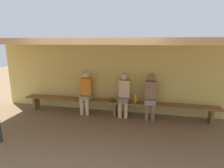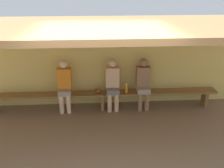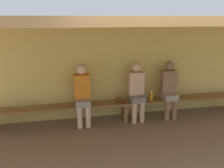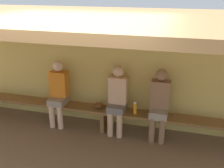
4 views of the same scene
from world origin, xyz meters
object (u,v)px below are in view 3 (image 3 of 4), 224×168
player_shirtless_tan (136,89)px  baseball_glove_dark_brown (120,99)px  bench (125,104)px  player_middle (82,93)px  water_bottle_orange (151,96)px  player_with_sunglasses (169,87)px

player_shirtless_tan → baseball_glove_dark_brown: bearing=176.0°
bench → baseball_glove_dark_brown: baseball_glove_dark_brown is taller
player_middle → bench: bearing=-0.2°
player_middle → water_bottle_orange: bearing=-1.5°
bench → player_shirtless_tan: size_ratio=4.49×
player_with_sunglasses → baseball_glove_dark_brown: size_ratio=5.56×
bench → baseball_glove_dark_brown: 0.16m
water_bottle_orange → player_with_sunglasses: bearing=5.3°
player_with_sunglasses → player_middle: size_ratio=1.00×
bench → player_middle: player_middle is taller
bench → baseball_glove_dark_brown: bearing=164.7°
bench → player_shirtless_tan: (0.27, 0.00, 0.34)m
bench → player_shirtless_tan: player_shirtless_tan is taller
bench → player_with_sunglasses: size_ratio=4.49×
water_bottle_orange → baseball_glove_dark_brown: bearing=174.7°
player_with_sunglasses → player_middle: bearing=180.0°
bench → player_with_sunglasses: 1.11m
player_shirtless_tan → water_bottle_orange: (0.35, -0.04, -0.16)m
bench → player_shirtless_tan: 0.44m
player_middle → water_bottle_orange: size_ratio=5.74×
player_middle → baseball_glove_dark_brown: (0.83, 0.03, -0.22)m
player_shirtless_tan → player_with_sunglasses: bearing=0.0°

